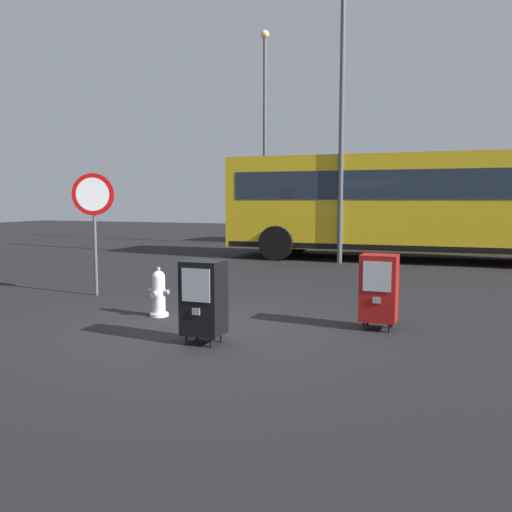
% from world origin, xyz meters
% --- Properties ---
extents(ground_plane, '(60.00, 60.00, 0.00)m').
position_xyz_m(ground_plane, '(0.00, 0.00, 0.00)').
color(ground_plane, black).
extents(fire_hydrant, '(0.33, 0.31, 0.75)m').
position_xyz_m(fire_hydrant, '(-1.01, 0.54, 0.35)').
color(fire_hydrant, silver).
rests_on(fire_hydrant, ground_plane).
extents(newspaper_box_primary, '(0.48, 0.42, 1.02)m').
position_xyz_m(newspaper_box_primary, '(0.31, -0.61, 0.57)').
color(newspaper_box_primary, black).
rests_on(newspaper_box_primary, ground_plane).
extents(newspaper_box_secondary, '(0.48, 0.42, 1.02)m').
position_xyz_m(newspaper_box_secondary, '(2.20, 0.88, 0.57)').
color(newspaper_box_secondary, black).
rests_on(newspaper_box_secondary, ground_plane).
extents(stop_sign, '(0.71, 0.31, 2.23)m').
position_xyz_m(stop_sign, '(-3.03, 1.67, 1.60)').
color(stop_sign, '#4C4F54').
rests_on(stop_sign, ground_plane).
extents(bus_near, '(10.59, 3.10, 3.00)m').
position_xyz_m(bus_near, '(1.83, 9.70, 1.71)').
color(bus_near, gold).
rests_on(bus_near, ground_plane).
extents(bus_far, '(10.67, 3.46, 3.00)m').
position_xyz_m(bus_far, '(1.95, 14.42, 1.71)').
color(bus_far, red).
rests_on(bus_far, ground_plane).
extents(street_light_near_right, '(0.32, 0.32, 8.05)m').
position_xyz_m(street_light_near_right, '(-3.93, 13.19, 4.60)').
color(street_light_near_right, '#4C4F54').
rests_on(street_light_near_right, ground_plane).
extents(street_light_far_right, '(0.32, 0.32, 8.36)m').
position_xyz_m(street_light_far_right, '(0.05, 8.34, 4.76)').
color(street_light_far_right, '#4C4F54').
rests_on(street_light_far_right, ground_plane).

